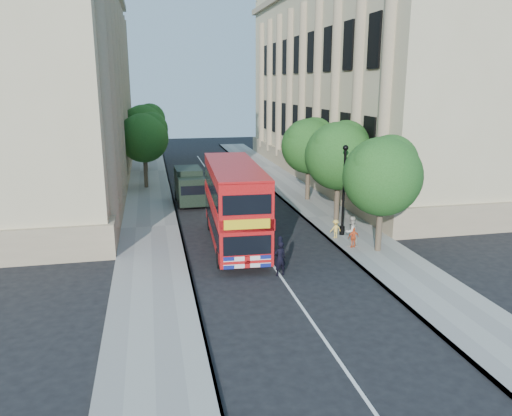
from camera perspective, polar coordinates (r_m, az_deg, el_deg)
ground at (r=22.30m, az=3.39°, el=-8.61°), size 120.00×120.00×0.00m
pavement_right at (r=33.00m, az=8.44°, el=-1.02°), size 3.50×80.00×0.12m
pavement_left at (r=31.00m, az=-11.93°, el=-2.18°), size 3.50×80.00×0.12m
building_right at (r=47.88m, az=12.18°, el=14.33°), size 12.00×38.00×18.00m
building_left at (r=44.56m, az=-23.40°, el=13.54°), size 12.00×38.00×18.00m
tree_right_near at (r=25.89m, az=14.31°, el=4.00°), size 4.00×4.00×6.08m
tree_right_mid at (r=31.28m, az=9.50°, el=6.31°), size 4.20×4.20×6.37m
tree_right_far at (r=36.90m, az=6.09°, el=7.39°), size 4.00×4.00×6.15m
tree_left_far at (r=42.04m, az=-12.66°, el=8.13°), size 4.00×4.00×6.30m
tree_left_back at (r=49.98m, az=-12.64°, el=9.35°), size 4.20×4.20×6.65m
lamp_post at (r=28.53m, az=9.98°, el=1.59°), size 0.32×0.32×5.16m
double_decker_bus at (r=26.63m, az=-2.49°, el=0.66°), size 2.95×9.53×4.35m
box_van at (r=36.43m, az=-7.62°, el=2.38°), size 1.96×4.53×2.56m
police_constable at (r=22.90m, az=2.76°, el=-5.78°), size 0.67×0.52×1.63m
woman_pedestrian at (r=26.96m, az=10.83°, el=-2.65°), size 0.96×0.85×1.64m
child_a at (r=26.86m, az=11.08°, el=-3.31°), size 0.68×0.34×1.11m
child_b at (r=28.33m, az=9.07°, el=-2.36°), size 0.74×0.51×1.05m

